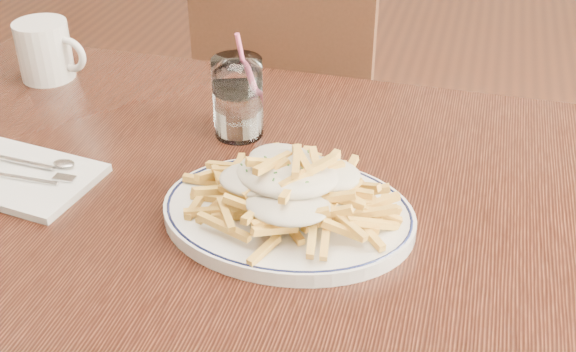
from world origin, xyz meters
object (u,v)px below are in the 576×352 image
(table, at_px, (227,235))
(chair_far, at_px, (293,98))
(loaded_fries, at_px, (288,182))
(coffee_mug, at_px, (46,51))
(water_glass, at_px, (238,102))
(fries_plate, at_px, (288,214))

(table, bearing_deg, chair_far, 97.85)
(chair_far, bearing_deg, loaded_fries, -75.53)
(loaded_fries, relative_size, coffee_mug, 1.95)
(chair_far, relative_size, water_glass, 5.29)
(table, relative_size, fries_plate, 2.98)
(chair_far, xyz_separation_m, fries_plate, (0.21, -0.80, 0.25))
(table, bearing_deg, coffee_mug, 148.64)
(table, height_order, coffee_mug, coffee_mug)
(chair_far, relative_size, loaded_fries, 3.48)
(fries_plate, distance_m, loaded_fries, 0.05)
(chair_far, height_order, loaded_fries, chair_far)
(fries_plate, bearing_deg, table, 155.79)
(table, xyz_separation_m, chair_far, (-0.10, 0.76, -0.16))
(chair_far, distance_m, coffee_mug, 0.66)
(loaded_fries, bearing_deg, fries_plate, 0.00)
(fries_plate, bearing_deg, water_glass, 123.59)
(chair_far, distance_m, loaded_fries, 0.89)
(loaded_fries, distance_m, water_glass, 0.24)
(fries_plate, xyz_separation_m, loaded_fries, (-0.00, 0.00, 0.05))
(table, bearing_deg, water_glass, 101.21)
(table, distance_m, chair_far, 0.78)
(fries_plate, height_order, water_glass, water_glass)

